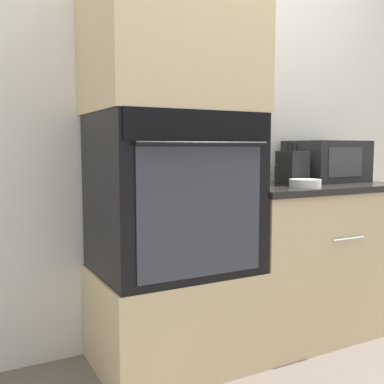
{
  "coord_description": "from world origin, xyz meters",
  "views": [
    {
      "loc": [
        -1.34,
        -1.7,
        1.1
      ],
      "look_at": [
        -0.33,
        0.21,
        0.89
      ],
      "focal_mm": 42.0,
      "sensor_mm": 36.0,
      "label": 1
    }
  ],
  "objects_px": {
    "condiment_jar_mid": "(252,179)",
    "wall_oven": "(173,193)",
    "bowl": "(305,183)",
    "microwave": "(326,161)",
    "condiment_jar_far": "(260,176)",
    "condiment_jar_near": "(277,174)",
    "knife_block": "(292,168)"
  },
  "relations": [
    {
      "from": "microwave",
      "to": "knife_block",
      "type": "relative_size",
      "value": 1.82
    },
    {
      "from": "wall_oven",
      "to": "microwave",
      "type": "distance_m",
      "value": 1.12
    },
    {
      "from": "wall_oven",
      "to": "condiment_jar_mid",
      "type": "distance_m",
      "value": 0.46
    },
    {
      "from": "condiment_jar_mid",
      "to": "wall_oven",
      "type": "bearing_deg",
      "value": 174.37
    },
    {
      "from": "condiment_jar_far",
      "to": "knife_block",
      "type": "bearing_deg",
      "value": -18.18
    },
    {
      "from": "microwave",
      "to": "condiment_jar_far",
      "type": "relative_size",
      "value": 4.26
    },
    {
      "from": "microwave",
      "to": "condiment_jar_mid",
      "type": "distance_m",
      "value": 0.68
    },
    {
      "from": "microwave",
      "to": "condiment_jar_far",
      "type": "distance_m",
      "value": 0.54
    },
    {
      "from": "wall_oven",
      "to": "condiment_jar_near",
      "type": "bearing_deg",
      "value": 16.57
    },
    {
      "from": "knife_block",
      "to": "condiment_jar_far",
      "type": "distance_m",
      "value": 0.2
    },
    {
      "from": "wall_oven",
      "to": "bowl",
      "type": "distance_m",
      "value": 0.73
    },
    {
      "from": "microwave",
      "to": "knife_block",
      "type": "height_order",
      "value": "microwave"
    },
    {
      "from": "microwave",
      "to": "bowl",
      "type": "xyz_separation_m",
      "value": [
        -0.4,
        -0.26,
        -0.11
      ]
    },
    {
      "from": "wall_oven",
      "to": "condiment_jar_mid",
      "type": "bearing_deg",
      "value": -5.63
    },
    {
      "from": "wall_oven",
      "to": "bowl",
      "type": "xyz_separation_m",
      "value": [
        0.71,
        -0.17,
        0.03
      ]
    },
    {
      "from": "microwave",
      "to": "condiment_jar_near",
      "type": "relative_size",
      "value": 4.55
    },
    {
      "from": "wall_oven",
      "to": "microwave",
      "type": "height_order",
      "value": "wall_oven"
    },
    {
      "from": "bowl",
      "to": "microwave",
      "type": "bearing_deg",
      "value": 32.61
    },
    {
      "from": "knife_block",
      "to": "condiment_jar_near",
      "type": "distance_m",
      "value": 0.27
    },
    {
      "from": "condiment_jar_far",
      "to": "microwave",
      "type": "bearing_deg",
      "value": 2.57
    },
    {
      "from": "condiment_jar_far",
      "to": "condiment_jar_mid",
      "type": "bearing_deg",
      "value": -139.46
    },
    {
      "from": "microwave",
      "to": "wall_oven",
      "type": "bearing_deg",
      "value": -175.26
    },
    {
      "from": "knife_block",
      "to": "wall_oven",
      "type": "bearing_deg",
      "value": -179.41
    },
    {
      "from": "condiment_jar_near",
      "to": "condiment_jar_far",
      "type": "relative_size",
      "value": 0.94
    },
    {
      "from": "condiment_jar_far",
      "to": "condiment_jar_near",
      "type": "bearing_deg",
      "value": 34.2
    },
    {
      "from": "wall_oven",
      "to": "condiment_jar_mid",
      "type": "relative_size",
      "value": 8.63
    },
    {
      "from": "microwave",
      "to": "knife_block",
      "type": "bearing_deg",
      "value": -166.29
    },
    {
      "from": "condiment_jar_near",
      "to": "condiment_jar_mid",
      "type": "relative_size",
      "value": 1.06
    },
    {
      "from": "microwave",
      "to": "knife_block",
      "type": "distance_m",
      "value": 0.36
    },
    {
      "from": "microwave",
      "to": "bowl",
      "type": "bearing_deg",
      "value": -147.39
    },
    {
      "from": "condiment_jar_near",
      "to": "wall_oven",
      "type": "bearing_deg",
      "value": -163.43
    },
    {
      "from": "wall_oven",
      "to": "knife_block",
      "type": "xyz_separation_m",
      "value": [
        0.77,
        0.01,
        0.11
      ]
    }
  ]
}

